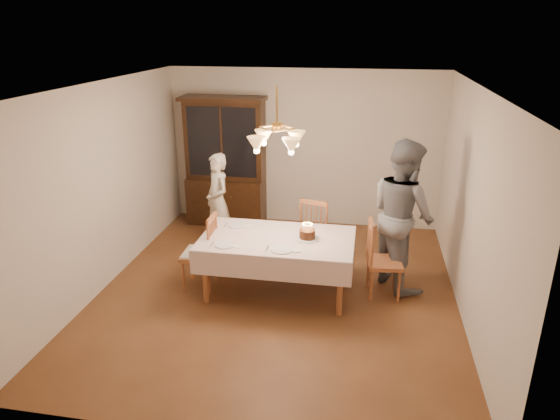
% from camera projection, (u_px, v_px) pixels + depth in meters
% --- Properties ---
extents(ground, '(5.00, 5.00, 0.00)m').
position_uv_depth(ground, '(277.00, 291.00, 6.46)').
color(ground, '#583119').
rests_on(ground, ground).
extents(room_shell, '(5.00, 5.00, 5.00)m').
position_uv_depth(room_shell, '(277.00, 174.00, 5.91)').
color(room_shell, white).
rests_on(room_shell, ground).
extents(dining_table, '(1.90, 1.10, 0.76)m').
position_uv_depth(dining_table, '(277.00, 243.00, 6.22)').
color(dining_table, brown).
rests_on(dining_table, ground).
extents(china_hutch, '(1.38, 0.54, 2.16)m').
position_uv_depth(china_hutch, '(226.00, 164.00, 8.39)').
color(china_hutch, black).
rests_on(china_hutch, ground).
extents(chair_far_side, '(0.53, 0.52, 1.00)m').
position_uv_depth(chair_far_side, '(317.00, 234.00, 7.11)').
color(chair_far_side, brown).
rests_on(chair_far_side, ground).
extents(chair_left_end, '(0.44, 0.45, 1.00)m').
position_uv_depth(chair_left_end, '(200.00, 255.00, 6.44)').
color(chair_left_end, brown).
rests_on(chair_left_end, ground).
extents(chair_right_end, '(0.47, 0.48, 1.00)m').
position_uv_depth(chair_right_end, '(383.00, 263.00, 6.24)').
color(chair_right_end, brown).
rests_on(chair_right_end, ground).
extents(elderly_woman, '(0.61, 0.63, 1.46)m').
position_uv_depth(elderly_woman, '(218.00, 201.00, 7.57)').
color(elderly_woman, white).
rests_on(elderly_woman, ground).
extents(adult_in_grey, '(1.12, 1.19, 1.94)m').
position_uv_depth(adult_in_grey, '(402.00, 214.00, 6.35)').
color(adult_in_grey, slate).
rests_on(adult_in_grey, ground).
extents(birthday_cake, '(0.30, 0.30, 0.20)m').
position_uv_depth(birthday_cake, '(307.00, 235.00, 6.14)').
color(birthday_cake, white).
rests_on(birthday_cake, dining_table).
extents(place_setting_near_left, '(0.37, 0.23, 0.02)m').
position_uv_depth(place_setting_near_left, '(226.00, 245.00, 5.96)').
color(place_setting_near_left, white).
rests_on(place_setting_near_left, dining_table).
extents(place_setting_near_right, '(0.42, 0.27, 0.02)m').
position_uv_depth(place_setting_near_right, '(283.00, 249.00, 5.85)').
color(place_setting_near_right, white).
rests_on(place_setting_near_right, dining_table).
extents(place_setting_far_left, '(0.38, 0.23, 0.02)m').
position_uv_depth(place_setting_far_left, '(238.00, 225.00, 6.55)').
color(place_setting_far_left, white).
rests_on(place_setting_far_left, dining_table).
extents(chandelier, '(0.62, 0.62, 0.73)m').
position_uv_depth(chandelier, '(277.00, 141.00, 5.77)').
color(chandelier, '#BF8C3F').
rests_on(chandelier, ground).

